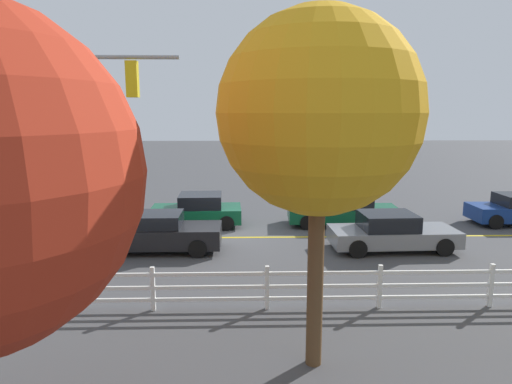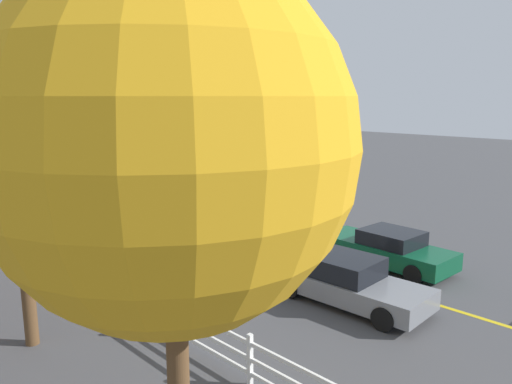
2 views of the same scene
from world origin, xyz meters
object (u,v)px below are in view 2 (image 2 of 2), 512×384
object	(u,v)px
car_3	(174,225)
tree_1	(171,147)
car_0	(349,282)
car_2	(386,248)
car_1	(258,216)
tree_2	(14,140)

from	to	relation	value
car_3	tree_1	bearing A→B (deg)	-35.22
car_0	car_2	size ratio (longest dim) A/B	0.94
car_0	car_1	xyz separation A→B (m)	(7.43, -3.67, 0.03)
car_0	tree_2	world-z (taller)	tree_2
car_1	car_3	distance (m)	3.82
car_2	car_1	bearing A→B (deg)	2.22
car_0	car_2	bearing A→B (deg)	102.66
car_2	tree_2	distance (m)	12.27
tree_1	car_1	bearing A→B (deg)	-48.53
car_0	car_3	xyz separation A→B (m)	(8.67, -0.06, 0.05)
car_3	tree_2	size ratio (longest dim) A/B	0.70
car_0	tree_1	distance (m)	9.71
car_1	car_2	size ratio (longest dim) A/B	0.82
car_3	tree_1	distance (m)	14.83
car_2	tree_1	world-z (taller)	tree_1
car_2	tree_1	xyz separation A→B (m)	(-3.84, 11.63, 4.68)
car_2	tree_2	size ratio (longest dim) A/B	0.71
car_1	car_3	bearing A→B (deg)	68.96
tree_1	car_3	bearing A→B (deg)	-34.90
car_0	car_1	bearing A→B (deg)	151.69
car_2	tree_2	xyz separation A→B (m)	(3.03, 11.08, 4.31)
car_1	car_2	distance (m)	6.48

